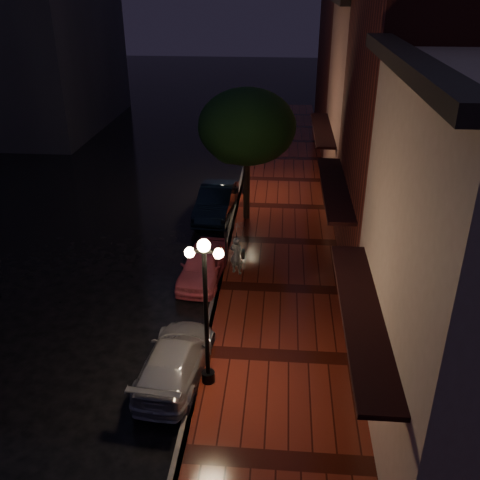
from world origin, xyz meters
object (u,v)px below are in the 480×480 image
at_px(streetlamp_near, 206,305).
at_px(parking_meter, 226,245).
at_px(street_tree, 247,129).
at_px(silver_car, 175,360).
at_px(pink_car, 203,264).
at_px(woman_with_umbrella, 237,240).
at_px(navy_car, 216,201).
at_px(streetlamp_far, 246,146).

relative_size(streetlamp_near, parking_meter, 2.99).
xyz_separation_m(street_tree, silver_car, (-1.21, -10.70, -3.67)).
relative_size(pink_car, woman_with_umbrella, 1.77).
bearing_deg(navy_car, pink_car, -84.64).
relative_size(streetlamp_near, street_tree, 0.74).
relative_size(street_tree, navy_car, 1.34).
distance_m(streetlamp_far, silver_car, 13.89).
distance_m(street_tree, navy_car, 3.84).
height_order(silver_car, woman_with_umbrella, woman_with_umbrella).
distance_m(navy_car, woman_with_umbrella, 5.73).
bearing_deg(parking_meter, navy_car, 83.98).
relative_size(pink_car, parking_meter, 2.50).
xyz_separation_m(woman_with_umbrella, parking_meter, (-0.45, 0.53, -0.48)).
height_order(woman_with_umbrella, parking_meter, woman_with_umbrella).
bearing_deg(parking_meter, woman_with_umbrella, -66.85).
height_order(street_tree, navy_car, street_tree).
xyz_separation_m(streetlamp_near, parking_meter, (-0.20, 6.48, -1.58)).
bearing_deg(silver_car, street_tree, -91.61).
bearing_deg(silver_car, woman_with_umbrella, -97.17).
bearing_deg(streetlamp_far, navy_car, -114.68).
distance_m(navy_car, parking_meter, 5.07).
distance_m(pink_car, parking_meter, 1.20).
relative_size(streetlamp_near, silver_car, 1.08).
height_order(pink_car, woman_with_umbrella, woman_with_umbrella).
bearing_deg(navy_car, streetlamp_near, -81.00).
bearing_deg(woman_with_umbrella, streetlamp_near, 110.84).
distance_m(woman_with_umbrella, parking_meter, 0.85).
xyz_separation_m(streetlamp_near, navy_car, (-1.18, 11.44, -1.89)).
bearing_deg(pink_car, streetlamp_far, 87.77).
bearing_deg(streetlamp_far, silver_car, -93.96).
distance_m(streetlamp_near, parking_meter, 6.67).
height_order(streetlamp_near, woman_with_umbrella, streetlamp_near).
relative_size(pink_car, navy_car, 0.83).
distance_m(street_tree, pink_car, 6.58).
distance_m(pink_car, silver_car, 5.35).
height_order(pink_car, silver_car, pink_car).
bearing_deg(streetlamp_far, street_tree, -85.09).
height_order(pink_car, parking_meter, parking_meter).
bearing_deg(navy_car, woman_with_umbrella, -72.30).
height_order(streetlamp_near, navy_car, streetlamp_near).
xyz_separation_m(silver_car, parking_meter, (0.75, 6.19, 0.44)).
xyz_separation_m(silver_car, woman_with_umbrella, (1.20, 5.66, 0.92)).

